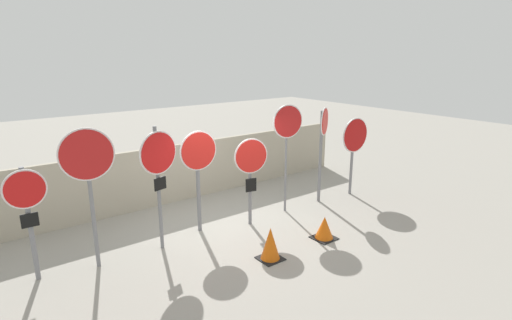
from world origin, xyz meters
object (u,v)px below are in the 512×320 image
Objects in this scene: stop_sign_3 at (198,163)px; stop_sign_5 at (287,130)px; stop_sign_6 at (323,136)px; stop_sign_2 at (159,164)px; traffic_cone_0 at (270,244)px; traffic_cone_1 at (324,228)px; stop_sign_4 at (251,165)px; stop_sign_0 at (27,205)px; stop_sign_1 at (88,167)px; stop_sign_7 at (355,141)px.

stop_sign_5 reaches higher than stop_sign_3.
stop_sign_5 is at bearing 147.02° from stop_sign_6.
stop_sign_2 is 3.86× the size of traffic_cone_0.
stop_sign_5 is 2.51m from traffic_cone_1.
stop_sign_4 reaches higher than traffic_cone_1.
stop_sign_2 is at bearing 147.58° from stop_sign_6.
stop_sign_0 is 5.65m from stop_sign_5.
stop_sign_1 reaches higher than stop_sign_4.
stop_sign_6 is (4.53, -0.05, -0.00)m from stop_sign_2.
stop_sign_1 reaches higher than stop_sign_2.
stop_sign_4 is (2.13, -0.14, -0.35)m from stop_sign_2.
stop_sign_3 is 0.90× the size of stop_sign_6.
stop_sign_0 is 4.13× the size of traffic_cone_1.
stop_sign_0 is 7.94m from stop_sign_7.
stop_sign_0 is 3.14× the size of traffic_cone_0.
stop_sign_2 is at bearing 131.29° from traffic_cone_0.
stop_sign_7 is 4.36× the size of traffic_cone_1.
stop_sign_2 is 5.66m from stop_sign_7.
stop_sign_4 is at bearing -18.76° from stop_sign_3.
stop_sign_1 is 4.90m from traffic_cone_1.
traffic_cone_0 is at bearing -23.80° from stop_sign_1.
stop_sign_7 is at bearing 5.21° from stop_sign_5.
stop_sign_5 is at bearing 17.46° from stop_sign_4.
stop_sign_1 is 3.46m from stop_sign_4.
stop_sign_6 reaches higher than stop_sign_4.
stop_sign_3 is at bearing 143.08° from stop_sign_6.
stop_sign_7 is at bearing -4.19° from stop_sign_3.
stop_sign_3 reaches higher than stop_sign_0.
stop_sign_4 is 3.13× the size of traffic_cone_0.
stop_sign_4 is 0.94× the size of stop_sign_7.
stop_sign_2 reaches higher than stop_sign_0.
stop_sign_5 is 1.06× the size of stop_sign_6.
stop_sign_1 is 2.35m from stop_sign_3.
stop_sign_6 is (2.40, 0.09, 0.34)m from stop_sign_4.
stop_sign_7 is (7.93, -0.43, 0.14)m from stop_sign_0.
stop_sign_3 is (2.31, 0.23, -0.35)m from stop_sign_1.
traffic_cone_0 is 1.50m from traffic_cone_1.
stop_sign_2 is at bearing 179.46° from stop_sign_7.
stop_sign_1 is 4.03× the size of traffic_cone_0.
stop_sign_0 is at bearing 176.20° from stop_sign_1.
traffic_cone_0 is (0.45, -1.94, -1.28)m from stop_sign_3.
stop_sign_0 is at bearing 178.26° from stop_sign_7.
stop_sign_0 reaches higher than traffic_cone_1.
stop_sign_4 is at bearing -165.18° from stop_sign_5.
stop_sign_3 is at bearing 1.64° from stop_sign_0.
stop_sign_7 is 3.32× the size of traffic_cone_0.
stop_sign_2 is 3.75m from traffic_cone_1.
stop_sign_4 is at bearing -3.74° from stop_sign_0.
stop_sign_5 reaches higher than traffic_cone_1.
stop_sign_4 is 2.43m from stop_sign_6.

